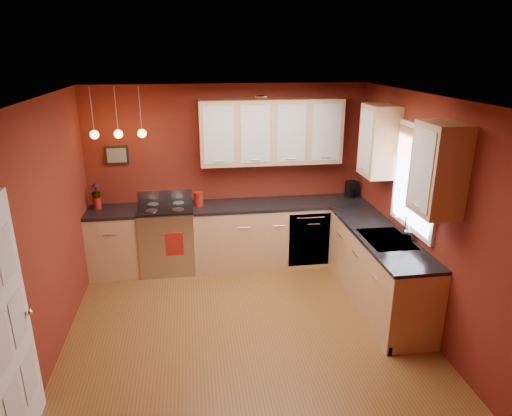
{
  "coord_description": "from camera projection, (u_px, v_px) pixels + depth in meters",
  "views": [
    {
      "loc": [
        -0.53,
        -4.36,
        3.04
      ],
      "look_at": [
        0.25,
        1.0,
        1.15
      ],
      "focal_mm": 32.0,
      "sensor_mm": 36.0,
      "label": 1
    }
  ],
  "objects": [
    {
      "name": "counter_right",
      "position": [
        381.0,
        235.0,
        5.5
      ],
      "size": [
        0.62,
        2.1,
        0.04
      ],
      "primitive_type": "cube",
      "color": "black",
      "rests_on": "base_cabinets_right"
    },
    {
      "name": "pendant_lights",
      "position": [
        118.0,
        133.0,
        5.92
      ],
      "size": [
        0.71,
        0.11,
        0.66
      ],
      "color": "#99999E",
      "rests_on": "ceiling"
    },
    {
      "name": "floor",
      "position": [
        247.0,
        334.0,
        5.15
      ],
      "size": [
        4.2,
        4.2,
        0.0
      ],
      "primitive_type": "plane",
      "color": "brown",
      "rests_on": "ground"
    },
    {
      "name": "dish_towel",
      "position": [
        174.0,
        244.0,
        6.24
      ],
      "size": [
        0.24,
        0.02,
        0.33
      ],
      "primitive_type": "cube",
      "color": "maroon",
      "rests_on": "gas_range"
    },
    {
      "name": "wall_front",
      "position": [
        289.0,
        354.0,
        2.76
      ],
      "size": [
        4.0,
        0.02,
        2.6
      ],
      "primitive_type": "cube",
      "color": "maroon",
      "rests_on": "floor"
    },
    {
      "name": "window",
      "position": [
        416.0,
        176.0,
        5.14
      ],
      "size": [
        0.06,
        1.02,
        1.22
      ],
      "color": "white",
      "rests_on": "wall_right"
    },
    {
      "name": "gas_range",
      "position": [
        167.0,
        238.0,
        6.55
      ],
      "size": [
        0.76,
        0.64,
        1.11
      ],
      "color": "#B3B3B7",
      "rests_on": "floor"
    },
    {
      "name": "coffee_maker",
      "position": [
        352.0,
        189.0,
        6.86
      ],
      "size": [
        0.19,
        0.18,
        0.23
      ],
      "rotation": [
        0.0,
        0.0,
        0.21
      ],
      "color": "black",
      "rests_on": "counter_back_right"
    },
    {
      "name": "wall_right",
      "position": [
        427.0,
        218.0,
        4.99
      ],
      "size": [
        0.02,
        4.2,
        2.6
      ],
      "primitive_type": "cube",
      "color": "maroon",
      "rests_on": "floor"
    },
    {
      "name": "base_cabinets_right",
      "position": [
        378.0,
        270.0,
        5.65
      ],
      "size": [
        0.6,
        2.1,
        0.9
      ],
      "primitive_type": "cube",
      "color": "tan",
      "rests_on": "floor"
    },
    {
      "name": "ceiling",
      "position": [
        245.0,
        99.0,
        4.29
      ],
      "size": [
        4.0,
        4.2,
        0.02
      ],
      "primitive_type": "cube",
      "color": "beige",
      "rests_on": "wall_back"
    },
    {
      "name": "dishwasher_front",
      "position": [
        309.0,
        240.0,
        6.56
      ],
      "size": [
        0.6,
        0.02,
        0.8
      ],
      "primitive_type": "cube",
      "color": "#B3B3B7",
      "rests_on": "base_cabinets_back_right"
    },
    {
      "name": "flowers",
      "position": [
        96.0,
        191.0,
        6.27
      ],
      "size": [
        0.16,
        0.16,
        0.22
      ],
      "primitive_type": "imported",
      "rotation": [
        0.0,
        0.0,
        -0.38
      ],
      "color": "maroon",
      "rests_on": "red_vase"
    },
    {
      "name": "door_left_wall",
      "position": [
        6.0,
        333.0,
        3.42
      ],
      "size": [
        0.12,
        0.82,
        2.05
      ],
      "color": "white",
      "rests_on": "floor"
    },
    {
      "name": "red_vase",
      "position": [
        97.0,
        203.0,
        6.32
      ],
      "size": [
        0.11,
        0.11,
        0.17
      ],
      "primitive_type": "cylinder",
      "color": "maroon",
      "rests_on": "counter_back_left"
    },
    {
      "name": "upper_cabinets_right",
      "position": [
        405.0,
        153.0,
        5.06
      ],
      "size": [
        0.35,
        1.95,
        0.9
      ],
      "primitive_type": "cube",
      "color": "tan",
      "rests_on": "wall_right"
    },
    {
      "name": "counter_back_right",
      "position": [
        281.0,
        204.0,
        6.63
      ],
      "size": [
        2.54,
        0.62,
        0.04
      ],
      "primitive_type": "cube",
      "color": "black",
      "rests_on": "base_cabinets_back_right"
    },
    {
      "name": "wall_back",
      "position": [
        228.0,
        175.0,
        6.68
      ],
      "size": [
        4.0,
        0.02,
        2.6
      ],
      "primitive_type": "cube",
      "color": "maroon",
      "rests_on": "floor"
    },
    {
      "name": "sink",
      "position": [
        387.0,
        241.0,
        5.36
      ],
      "size": [
        0.5,
        0.7,
        0.33
      ],
      "color": "#99999E",
      "rests_on": "counter_right"
    },
    {
      "name": "soap_pump",
      "position": [
        408.0,
        233.0,
        5.27
      ],
      "size": [
        0.11,
        0.11,
        0.18
      ],
      "primitive_type": "imported",
      "rotation": [
        0.0,
        0.0,
        -0.43
      ],
      "color": "silver",
      "rests_on": "counter_right"
    },
    {
      "name": "wall_left",
      "position": [
        43.0,
        238.0,
        4.45
      ],
      "size": [
        0.02,
        4.2,
        2.6
      ],
      "primitive_type": "cube",
      "color": "maroon",
      "rests_on": "floor"
    },
    {
      "name": "base_cabinets_back_right",
      "position": [
        280.0,
        234.0,
        6.78
      ],
      "size": [
        2.54,
        0.6,
        0.9
      ],
      "primitive_type": "cube",
      "color": "tan",
      "rests_on": "floor"
    },
    {
      "name": "upper_cabinets_back",
      "position": [
        271.0,
        132.0,
        6.39
      ],
      "size": [
        2.0,
        0.35,
        0.9
      ],
      "primitive_type": "cube",
      "color": "tan",
      "rests_on": "wall_back"
    },
    {
      "name": "counter_back_left",
      "position": [
        112.0,
        212.0,
        6.3
      ],
      "size": [
        0.7,
        0.62,
        0.04
      ],
      "primitive_type": "cube",
      "color": "black",
      "rests_on": "base_cabinets_back_left"
    },
    {
      "name": "wall_picture",
      "position": [
        117.0,
        155.0,
        6.34
      ],
      "size": [
        0.32,
        0.03,
        0.26
      ],
      "primitive_type": "cube",
      "color": "black",
      "rests_on": "wall_back"
    },
    {
      "name": "red_canister",
      "position": [
        199.0,
        199.0,
        6.44
      ],
      "size": [
        0.13,
        0.13,
        0.2
      ],
      "color": "maroon",
      "rests_on": "counter_back_right"
    },
    {
      "name": "base_cabinets_back_left",
      "position": [
        115.0,
        243.0,
        6.46
      ],
      "size": [
        0.7,
        0.6,
        0.9
      ],
      "primitive_type": "cube",
      "color": "tan",
      "rests_on": "floor"
    }
  ]
}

